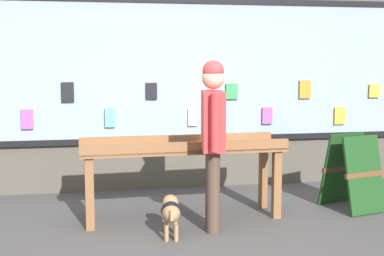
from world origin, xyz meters
TOP-DOWN VIEW (x-y plane):
  - ground_plane at (0.00, 0.00)m, footprint 40.00×40.00m
  - shopfront_facade at (0.05, 2.39)m, footprint 8.88×0.29m
  - display_table_main at (0.00, 0.85)m, footprint 2.30×0.66m
  - person_browsing at (0.23, 0.36)m, footprint 0.29×0.69m
  - small_dog at (-0.23, 0.23)m, footprint 0.23×0.57m
  - sandwich_board_sign at (2.07, 0.85)m, footprint 0.67×0.74m

SIDE VIEW (x-z plane):
  - ground_plane at x=0.00m, z-range 0.00..0.00m
  - small_dog at x=-0.23m, z-range 0.07..0.46m
  - sandwich_board_sign at x=2.07m, z-range 0.01..0.91m
  - display_table_main at x=0.00m, z-range 0.27..1.19m
  - person_browsing at x=0.23m, z-range 0.17..1.96m
  - shopfront_facade at x=0.05m, z-range -0.02..3.53m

